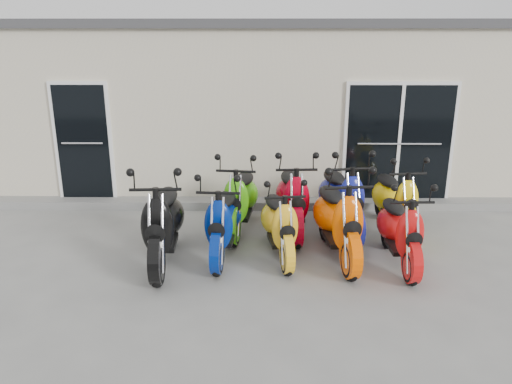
% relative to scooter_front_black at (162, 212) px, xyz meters
% --- Properties ---
extents(ground, '(80.00, 80.00, 0.00)m').
position_rel_scooter_front_black_xyz_m(ground, '(1.29, 0.36, -0.76)').
color(ground, gray).
rests_on(ground, ground).
extents(building, '(14.00, 6.00, 3.20)m').
position_rel_scooter_front_black_xyz_m(building, '(1.29, 5.56, 0.84)').
color(building, beige).
rests_on(building, ground).
extents(roof_cap, '(14.20, 6.20, 0.16)m').
position_rel_scooter_front_black_xyz_m(roof_cap, '(1.29, 5.56, 2.52)').
color(roof_cap, '#3F3F42').
rests_on(roof_cap, building).
extents(front_step, '(14.00, 0.40, 0.15)m').
position_rel_scooter_front_black_xyz_m(front_step, '(1.29, 2.38, -0.69)').
color(front_step, gray).
rests_on(front_step, ground).
extents(door_left, '(1.07, 0.08, 2.22)m').
position_rel_scooter_front_black_xyz_m(door_left, '(-1.91, 2.53, 0.50)').
color(door_left, black).
rests_on(door_left, front_step).
extents(door_right, '(2.02, 0.08, 2.22)m').
position_rel_scooter_front_black_xyz_m(door_right, '(3.89, 2.53, 0.50)').
color(door_right, black).
rests_on(door_right, front_step).
extents(scooter_front_black, '(0.86, 2.10, 1.52)m').
position_rel_scooter_front_black_xyz_m(scooter_front_black, '(0.00, 0.00, 0.00)').
color(scooter_front_black, black).
rests_on(scooter_front_black, ground).
extents(scooter_front_blue, '(0.79, 1.89, 1.36)m').
position_rel_scooter_front_black_xyz_m(scooter_front_blue, '(0.82, 0.23, -0.08)').
color(scooter_front_blue, navy).
rests_on(scooter_front_blue, ground).
extents(scooter_front_orange_a, '(0.88, 1.81, 1.29)m').
position_rel_scooter_front_black_xyz_m(scooter_front_orange_a, '(1.63, 0.21, -0.12)').
color(scooter_front_orange_a, yellow).
rests_on(scooter_front_orange_a, ground).
extents(scooter_front_orange_b, '(0.96, 2.10, 1.50)m').
position_rel_scooter_front_black_xyz_m(scooter_front_orange_b, '(2.45, 0.17, -0.01)').
color(scooter_front_orange_b, '#FF5900').
rests_on(scooter_front_orange_b, ground).
extents(scooter_front_red, '(0.67, 1.78, 1.31)m').
position_rel_scooter_front_black_xyz_m(scooter_front_red, '(3.29, -0.03, -0.11)').
color(scooter_front_red, red).
rests_on(scooter_front_red, ground).
extents(scooter_back_green, '(0.92, 1.97, 1.41)m').
position_rel_scooter_front_black_xyz_m(scooter_back_green, '(1.03, 1.21, -0.06)').
color(scooter_back_green, '#43B20F').
rests_on(scooter_back_green, ground).
extents(scooter_back_red, '(0.81, 2.00, 1.45)m').
position_rel_scooter_front_black_xyz_m(scooter_back_red, '(1.87, 1.18, -0.04)').
color(scooter_back_red, '#AF0015').
rests_on(scooter_back_red, ground).
extents(scooter_back_blue, '(1.02, 2.09, 1.48)m').
position_rel_scooter_front_black_xyz_m(scooter_back_blue, '(2.66, 1.16, -0.02)').
color(scooter_back_blue, navy).
rests_on(scooter_back_blue, ground).
extents(scooter_back_yellow, '(0.87, 1.88, 1.34)m').
position_rel_scooter_front_black_xyz_m(scooter_back_yellow, '(3.55, 1.25, -0.09)').
color(scooter_back_yellow, yellow).
rests_on(scooter_back_yellow, ground).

